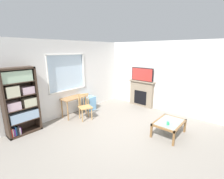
{
  "coord_description": "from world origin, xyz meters",
  "views": [
    {
      "loc": [
        -3.42,
        -2.64,
        2.42
      ],
      "look_at": [
        0.33,
        0.61,
        1.15
      ],
      "focal_mm": 25.28,
      "sensor_mm": 36.0,
      "label": 1
    }
  ],
  "objects_px": {
    "wooden_chair": "(85,106)",
    "tv": "(142,74)",
    "desk_under_window": "(74,100)",
    "fireplace": "(141,93)",
    "sippy_cup": "(168,123)",
    "bookshelf": "(20,100)",
    "coffee_table": "(169,123)",
    "plastic_drawer_unit": "(90,103)"
  },
  "relations": [
    {
      "from": "plastic_drawer_unit",
      "to": "fireplace",
      "type": "distance_m",
      "value": 2.26
    },
    {
      "from": "desk_under_window",
      "to": "wooden_chair",
      "type": "bearing_deg",
      "value": -80.51
    },
    {
      "from": "bookshelf",
      "to": "coffee_table",
      "type": "relative_size",
      "value": 2.0
    },
    {
      "from": "fireplace",
      "to": "tv",
      "type": "bearing_deg",
      "value": -180.0
    },
    {
      "from": "fireplace",
      "to": "wooden_chair",
      "type": "bearing_deg",
      "value": 162.21
    },
    {
      "from": "tv",
      "to": "coffee_table",
      "type": "bearing_deg",
      "value": -130.31
    },
    {
      "from": "wooden_chair",
      "to": "coffee_table",
      "type": "distance_m",
      "value": 2.82
    },
    {
      "from": "wooden_chair",
      "to": "plastic_drawer_unit",
      "type": "height_order",
      "value": "wooden_chair"
    },
    {
      "from": "plastic_drawer_unit",
      "to": "coffee_table",
      "type": "bearing_deg",
      "value": -87.07
    },
    {
      "from": "plastic_drawer_unit",
      "to": "coffee_table",
      "type": "distance_m",
      "value": 3.25
    },
    {
      "from": "coffee_table",
      "to": "sippy_cup",
      "type": "height_order",
      "value": "sippy_cup"
    },
    {
      "from": "bookshelf",
      "to": "fireplace",
      "type": "distance_m",
      "value": 4.57
    },
    {
      "from": "fireplace",
      "to": "bookshelf",
      "type": "bearing_deg",
      "value": 161.76
    },
    {
      "from": "desk_under_window",
      "to": "fireplace",
      "type": "xyz_separation_m",
      "value": [
        2.58,
        -1.32,
        -0.04
      ]
    },
    {
      "from": "tv",
      "to": "sippy_cup",
      "type": "relative_size",
      "value": 11.07
    },
    {
      "from": "wooden_chair",
      "to": "bookshelf",
      "type": "bearing_deg",
      "value": 161.14
    },
    {
      "from": "plastic_drawer_unit",
      "to": "fireplace",
      "type": "relative_size",
      "value": 0.48
    },
    {
      "from": "desk_under_window",
      "to": "plastic_drawer_unit",
      "type": "bearing_deg",
      "value": 3.57
    },
    {
      "from": "sippy_cup",
      "to": "bookshelf",
      "type": "bearing_deg",
      "value": 126.7
    },
    {
      "from": "bookshelf",
      "to": "plastic_drawer_unit",
      "type": "bearing_deg",
      "value": -1.27
    },
    {
      "from": "bookshelf",
      "to": "fireplace",
      "type": "height_order",
      "value": "bookshelf"
    },
    {
      "from": "wooden_chair",
      "to": "tv",
      "type": "xyz_separation_m",
      "value": [
        2.47,
        -0.8,
        0.93
      ]
    },
    {
      "from": "plastic_drawer_unit",
      "to": "tv",
      "type": "bearing_deg",
      "value": -37.84
    },
    {
      "from": "wooden_chair",
      "to": "plastic_drawer_unit",
      "type": "bearing_deg",
      "value": 38.36
    },
    {
      "from": "wooden_chair",
      "to": "sippy_cup",
      "type": "bearing_deg",
      "value": -76.19
    },
    {
      "from": "fireplace",
      "to": "sippy_cup",
      "type": "bearing_deg",
      "value": -133.54
    },
    {
      "from": "bookshelf",
      "to": "desk_under_window",
      "type": "relative_size",
      "value": 2.16
    },
    {
      "from": "fireplace",
      "to": "coffee_table",
      "type": "distance_m",
      "value": 2.48
    },
    {
      "from": "desk_under_window",
      "to": "wooden_chair",
      "type": "distance_m",
      "value": 0.54
    },
    {
      "from": "desk_under_window",
      "to": "tv",
      "type": "distance_m",
      "value": 2.98
    },
    {
      "from": "fireplace",
      "to": "coffee_table",
      "type": "bearing_deg",
      "value": -130.63
    },
    {
      "from": "bookshelf",
      "to": "tv",
      "type": "bearing_deg",
      "value": -18.32
    },
    {
      "from": "bookshelf",
      "to": "sippy_cup",
      "type": "bearing_deg",
      "value": -53.3
    },
    {
      "from": "coffee_table",
      "to": "plastic_drawer_unit",
      "type": "bearing_deg",
      "value": 92.93
    },
    {
      "from": "desk_under_window",
      "to": "wooden_chair",
      "type": "height_order",
      "value": "wooden_chair"
    },
    {
      "from": "plastic_drawer_unit",
      "to": "sippy_cup",
      "type": "distance_m",
      "value": 3.29
    },
    {
      "from": "bookshelf",
      "to": "coffee_table",
      "type": "bearing_deg",
      "value": -50.67
    },
    {
      "from": "fireplace",
      "to": "tv",
      "type": "height_order",
      "value": "tv"
    },
    {
      "from": "desk_under_window",
      "to": "plastic_drawer_unit",
      "type": "xyz_separation_m",
      "value": [
        0.8,
        0.05,
        -0.32
      ]
    },
    {
      "from": "wooden_chair",
      "to": "fireplace",
      "type": "xyz_separation_m",
      "value": [
        2.49,
        -0.8,
        0.09
      ]
    },
    {
      "from": "coffee_table",
      "to": "bookshelf",
      "type": "bearing_deg",
      "value": 129.33
    },
    {
      "from": "fireplace",
      "to": "sippy_cup",
      "type": "height_order",
      "value": "fireplace"
    }
  ]
}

